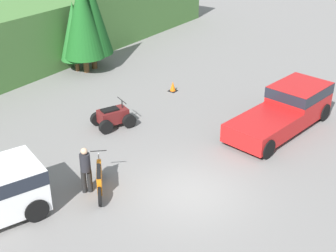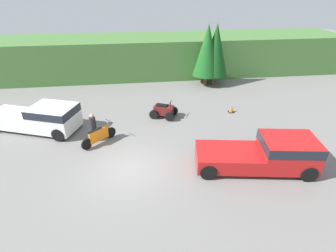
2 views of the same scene
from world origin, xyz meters
name	(u,v)px [view 2 (image 2 of 2)]	position (x,y,z in m)	size (l,w,h in m)	color
ground_plane	(128,169)	(0.00, 0.00, 0.00)	(80.00, 80.00, 0.00)	slate
hillside_backdrop	(128,56)	(0.00, 16.00, 1.84)	(44.00, 6.00, 3.68)	#477538
tree_left	(203,57)	(6.86, 12.25, 2.42)	(1.81, 1.81, 4.11)	brown
tree_mid_left	(207,50)	(7.01, 11.66, 3.19)	(2.39, 2.39, 5.43)	brown
tree_mid_right	(216,50)	(7.77, 11.72, 3.19)	(2.39, 2.39, 5.43)	brown
pickup_truck_red	(268,153)	(7.00, -0.78, 0.93)	(6.10, 3.00, 1.75)	red
pickup_truck_second	(41,117)	(-5.47, 4.80, 0.93)	(6.26, 3.98, 1.75)	white
dirt_bike	(99,136)	(-1.70, 2.73, 0.50)	(1.84, 1.67, 1.20)	black
quad_atv	(164,111)	(2.48, 5.69, 0.46)	(2.11, 1.81, 1.20)	black
rider_person	(93,126)	(-2.00, 3.06, 0.97)	(0.52, 0.52, 1.79)	black
traffic_cone	(231,109)	(7.49, 5.80, 0.25)	(0.42, 0.42, 0.55)	black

